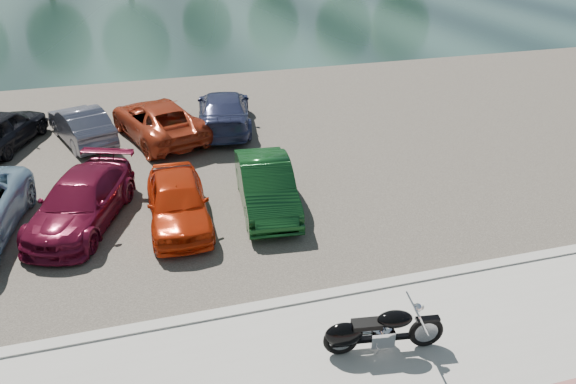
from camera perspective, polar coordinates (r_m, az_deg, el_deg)
The scene contains 12 objects.
ground at distance 11.34m, azimuth 10.77°, elevation -16.03°, with size 200.00×200.00×0.00m, color #595447.
kerb at distance 12.65m, azimuth 6.85°, elevation -9.91°, with size 60.00×0.30×0.14m, color #A8A69E.
parking_lot at distance 20.17m, azimuth -2.79°, elevation 5.08°, with size 60.00×18.00×0.04m, color #3B3630.
river at distance 47.98m, azimuth -11.27°, elevation 17.83°, with size 120.00×40.00×0.00m, color #182B29.
motorcycle at distance 10.92m, azimuth 8.62°, elevation -13.84°, with size 2.32×0.78×1.05m.
car_3 at distance 15.71m, azimuth -20.28°, elevation -0.92°, with size 1.80×4.43×1.29m, color maroon.
car_4 at distance 15.01m, azimuth -11.15°, elevation -0.92°, with size 1.55×3.86×1.31m, color red.
car_5 at distance 15.53m, azimuth -2.22°, elevation 0.68°, with size 1.41×4.05×1.34m, color #113F19.
car_8 at distance 21.78m, azimuth -27.06°, elevation 5.71°, with size 1.59×3.95×1.35m, color black.
car_9 at distance 21.21m, azimuth -20.28°, elevation 6.43°, with size 1.35×3.88×1.28m, color #575869.
car_10 at distance 20.76m, azimuth -13.06°, elevation 7.13°, with size 2.26×4.89×1.36m, color #AD381C.
car_11 at distance 21.32m, azimuth -6.53°, elevation 8.25°, with size 1.94×4.78×1.39m, color navy.
Camera 1 is at (-4.16, -7.17, 7.73)m, focal length 35.00 mm.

